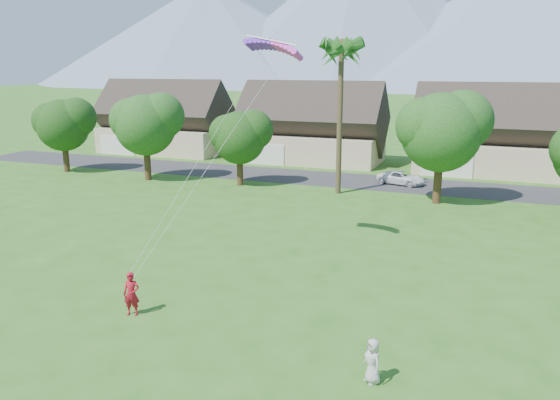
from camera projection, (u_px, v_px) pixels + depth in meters
The scene contains 10 objects.
ground at pixel (176, 369), 18.99m from camera, with size 500.00×500.00×0.00m, color #2D6019.
street at pixel (375, 182), 49.78m from camera, with size 90.00×7.00×0.01m, color #2D2D30.
kite_flyer at pixel (131, 294), 22.96m from camera, with size 0.69×0.45×1.89m, color maroon.
watcher at pixel (372, 361), 18.03m from camera, with size 0.77×0.50×1.57m, color #B4B3AF.
parked_car at pixel (401, 178), 48.83m from camera, with size 1.93×4.18×1.16m, color white.
mountain_ridge at pixel (504, 24), 243.88m from camera, with size 540.00×240.00×70.00m.
houses_row at pixel (399, 134), 56.94m from camera, with size 72.75×8.19×8.86m.
tree_row at pixel (348, 136), 43.52m from camera, with size 62.27×6.67×8.45m.
fan_palm at pixel (342, 47), 42.71m from camera, with size 3.00×3.00×13.80m.
parafoil_kite at pixel (274, 45), 28.06m from camera, with size 3.17×1.16×0.50m.
Camera 1 is at (9.55, -14.58, 10.24)m, focal length 35.00 mm.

